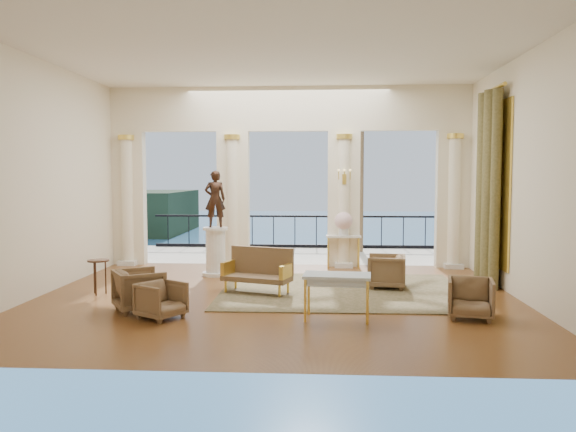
# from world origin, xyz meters

# --- Properties ---
(floor) EXTENTS (9.00, 9.00, 0.00)m
(floor) POSITION_xyz_m (0.00, 0.00, 0.00)
(floor) COLOR #4E2410
(floor) RESTS_ON ground
(room_walls) EXTENTS (9.00, 9.00, 9.00)m
(room_walls) POSITION_xyz_m (0.00, -1.12, 2.88)
(room_walls) COLOR white
(room_walls) RESTS_ON ground
(arcade) EXTENTS (9.00, 0.56, 4.50)m
(arcade) POSITION_xyz_m (-0.00, 3.82, 2.58)
(arcade) COLOR #FAEBCB
(arcade) RESTS_ON ground
(terrace) EXTENTS (10.00, 3.60, 0.10)m
(terrace) POSITION_xyz_m (0.00, 5.80, -0.05)
(terrace) COLOR #A9A18F
(terrace) RESTS_ON ground
(balustrade) EXTENTS (9.00, 0.06, 1.03)m
(balustrade) POSITION_xyz_m (0.00, 7.40, 0.41)
(balustrade) COLOR black
(balustrade) RESTS_ON terrace
(palm_tree) EXTENTS (2.00, 2.00, 4.50)m
(palm_tree) POSITION_xyz_m (2.00, 6.60, 4.09)
(palm_tree) COLOR #4C3823
(palm_tree) RESTS_ON terrace
(headland) EXTENTS (22.00, 18.00, 6.00)m
(headland) POSITION_xyz_m (-30.00, 70.00, -3.00)
(headland) COLOR black
(headland) RESTS_ON sea
(sea) EXTENTS (160.00, 160.00, 0.00)m
(sea) POSITION_xyz_m (0.00, 60.00, -6.00)
(sea) COLOR #296294
(sea) RESTS_ON ground
(curtain) EXTENTS (0.33, 1.40, 4.09)m
(curtain) POSITION_xyz_m (4.28, 1.50, 2.02)
(curtain) COLOR brown
(curtain) RESTS_ON ground
(window_frame) EXTENTS (0.04, 1.60, 3.40)m
(window_frame) POSITION_xyz_m (4.47, 1.50, 2.10)
(window_frame) COLOR #EAC64D
(window_frame) RESTS_ON room_walls
(wall_sconce) EXTENTS (0.30, 0.11, 0.33)m
(wall_sconce) POSITION_xyz_m (1.40, 3.51, 2.23)
(wall_sconce) COLOR #EAC64D
(wall_sconce) RESTS_ON arcade
(rug) EXTENTS (4.80, 3.76, 0.02)m
(rug) POSITION_xyz_m (1.26, 0.71, 0.01)
(rug) COLOR #36381A
(rug) RESTS_ON ground
(armchair_a) EXTENTS (0.83, 0.85, 0.65)m
(armchair_a) POSITION_xyz_m (-1.71, -1.60, 0.32)
(armchair_a) COLOR #432F1A
(armchair_a) RESTS_ON ground
(armchair_b) EXTENTS (0.81, 0.78, 0.71)m
(armchair_b) POSITION_xyz_m (3.24, -1.29, 0.36)
(armchair_b) COLOR #432F1A
(armchair_b) RESTS_ON ground
(armchair_c) EXTENTS (0.78, 0.82, 0.76)m
(armchair_c) POSITION_xyz_m (2.17, 1.06, 0.38)
(armchair_c) COLOR #432F1A
(armchair_c) RESTS_ON ground
(armchair_d) EXTENTS (1.01, 1.02, 0.78)m
(armchair_d) POSITION_xyz_m (-2.24, -1.10, 0.39)
(armchair_d) COLOR #432F1A
(armchair_d) RESTS_ON ground
(settee) EXTENTS (1.44, 0.95, 0.88)m
(settee) POSITION_xyz_m (-0.38, 0.50, 0.43)
(settee) COLOR #432F1A
(settee) RESTS_ON ground
(game_table) EXTENTS (1.11, 0.67, 0.73)m
(game_table) POSITION_xyz_m (1.10, -1.49, 0.65)
(game_table) COLOR #ACC8DD
(game_table) RESTS_ON ground
(pedestal) EXTENTS (0.61, 0.61, 1.11)m
(pedestal) POSITION_xyz_m (-1.58, 2.29, 0.53)
(pedestal) COLOR silver
(pedestal) RESTS_ON ground
(statue) EXTENTS (0.53, 0.40, 1.29)m
(statue) POSITION_xyz_m (-1.58, 2.29, 1.76)
(statue) COLOR #311E15
(statue) RESTS_ON pedestal
(console_table) EXTENTS (0.86, 0.37, 0.81)m
(console_table) POSITION_xyz_m (1.39, 3.55, 0.67)
(console_table) COLOR silver
(console_table) RESTS_ON ground
(urn) EXTENTS (0.44, 0.44, 0.58)m
(urn) POSITION_xyz_m (1.39, 3.55, 1.14)
(urn) COLOR silver
(urn) RESTS_ON console_table
(side_table) EXTENTS (0.41, 0.41, 0.67)m
(side_table) POSITION_xyz_m (-3.45, 0.14, 0.57)
(side_table) COLOR black
(side_table) RESTS_ON ground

